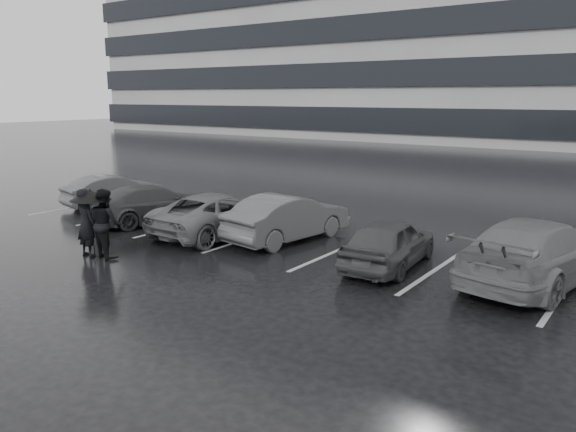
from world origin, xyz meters
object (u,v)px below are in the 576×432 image
(car_west_c, at_px, (154,204))
(pedestrian_left, at_px, (86,223))
(car_west_a, at_px, (288,217))
(car_west_d, at_px, (113,191))
(car_main, at_px, (389,242))
(pedestrian_right, at_px, (105,223))
(car_east, at_px, (537,251))
(car_west_b, at_px, (219,214))

(car_west_c, xyz_separation_m, pedestrian_left, (1.74, -3.77, 0.28))
(car_west_a, height_order, pedestrian_left, pedestrian_left)
(car_west_d, xyz_separation_m, pedestrian_left, (5.05, -4.71, 0.29))
(car_west_c, bearing_deg, car_main, -164.28)
(car_main, height_order, pedestrian_right, pedestrian_right)
(car_east, bearing_deg, pedestrian_right, 33.63)
(car_west_c, distance_m, car_west_d, 3.44)
(car_main, relative_size, car_east, 0.71)
(car_east, bearing_deg, car_main, 23.40)
(car_main, relative_size, car_west_d, 0.98)
(car_west_c, height_order, pedestrian_right, pedestrian_right)
(pedestrian_left, bearing_deg, pedestrian_right, -150.22)
(car_main, bearing_deg, car_west_c, -5.31)
(car_west_a, relative_size, car_west_d, 1.11)
(car_main, xyz_separation_m, pedestrian_left, (-6.77, -3.71, 0.29))
(pedestrian_left, distance_m, pedestrian_right, 0.53)
(car_east, relative_size, pedestrian_left, 2.80)
(car_west_b, distance_m, pedestrian_left, 3.97)
(car_west_c, relative_size, pedestrian_left, 2.37)
(car_west_b, distance_m, car_west_c, 2.89)
(car_west_b, relative_size, car_east, 0.90)
(car_west_b, relative_size, car_west_d, 1.24)
(car_main, distance_m, car_west_d, 11.87)
(car_west_c, relative_size, pedestrian_right, 2.37)
(car_west_b, distance_m, car_east, 8.85)
(car_east, bearing_deg, pedestrian_left, 33.80)
(pedestrian_right, bearing_deg, pedestrian_left, 37.28)
(car_east, bearing_deg, car_west_b, 14.14)
(car_west_a, xyz_separation_m, car_east, (6.71, 0.11, 0.06))
(car_west_c, height_order, pedestrian_left, pedestrian_left)
(car_west_d, distance_m, pedestrian_right, 7.11)
(car_main, height_order, car_west_a, car_west_a)
(car_main, bearing_deg, car_west_a, -15.92)
(car_west_a, relative_size, car_west_c, 0.96)
(car_main, xyz_separation_m, car_west_a, (-3.51, 0.68, 0.06))
(car_west_b, xyz_separation_m, car_west_d, (-6.20, 0.93, -0.03))
(car_main, relative_size, car_west_c, 0.84)
(car_east, bearing_deg, car_west_c, 13.05)
(car_east, xyz_separation_m, pedestrian_right, (-9.50, -4.26, 0.17))
(car_west_d, relative_size, pedestrian_left, 2.04)
(pedestrian_right, bearing_deg, car_east, -146.12)
(car_west_a, xyz_separation_m, car_west_d, (-8.32, 0.32, -0.07))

